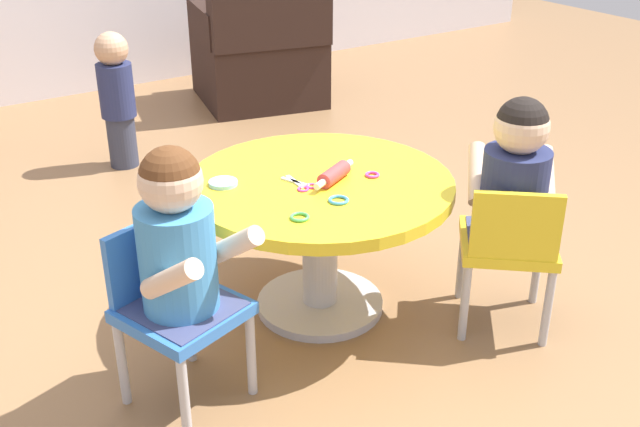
# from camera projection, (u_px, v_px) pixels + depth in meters

# --- Properties ---
(ground_plane) EXTENTS (10.00, 10.00, 0.00)m
(ground_plane) POSITION_uv_depth(u_px,v_px,m) (320.00, 307.00, 2.70)
(ground_plane) COLOR olive
(craft_table) EXTENTS (0.87, 0.87, 0.49)m
(craft_table) POSITION_uv_depth(u_px,v_px,m) (320.00, 212.00, 2.53)
(craft_table) COLOR silver
(craft_table) RESTS_ON ground
(child_chair_left) EXTENTS (0.38, 0.38, 0.54)m
(child_chair_left) POSITION_uv_depth(u_px,v_px,m) (174.00, 305.00, 2.15)
(child_chair_left) COLOR #B7B7BC
(child_chair_left) RESTS_ON ground
(seated_child_left) EXTENTS (0.36, 0.41, 0.51)m
(seated_child_left) POSITION_uv_depth(u_px,v_px,m) (177.00, 238.00, 2.03)
(seated_child_left) COLOR #3F4772
(seated_child_left) RESTS_ON ground
(child_chair_right) EXTENTS (0.42, 0.42, 0.54)m
(child_chair_right) POSITION_uv_depth(u_px,v_px,m) (509.00, 246.00, 2.46)
(child_chair_right) COLOR #B7B7BC
(child_chair_right) RESTS_ON ground
(seated_child_right) EXTENTS (0.43, 0.44, 0.51)m
(seated_child_right) POSITION_uv_depth(u_px,v_px,m) (515.00, 176.00, 2.40)
(seated_child_right) COLOR #3F4772
(seated_child_right) RESTS_ON ground
(armchair_dark) EXTENTS (0.84, 0.86, 0.85)m
(armchair_dark) POSITION_uv_depth(u_px,v_px,m) (260.00, 53.00, 4.66)
(armchair_dark) COLOR black
(armchair_dark) RESTS_ON ground
(toddler_standing) EXTENTS (0.17, 0.17, 0.67)m
(toddler_standing) POSITION_uv_depth(u_px,v_px,m) (117.00, 96.00, 3.70)
(toddler_standing) COLOR #33384C
(toddler_standing) RESTS_ON ground
(rolling_pin) EXTENTS (0.21, 0.12, 0.05)m
(rolling_pin) POSITION_uv_depth(u_px,v_px,m) (334.00, 174.00, 2.46)
(rolling_pin) COLOR #D83F3F
(rolling_pin) RESTS_ON craft_table
(craft_scissors) EXTENTS (0.08, 0.14, 0.01)m
(craft_scissors) POSITION_uv_depth(u_px,v_px,m) (302.00, 185.00, 2.44)
(craft_scissors) COLOR silver
(craft_scissors) RESTS_ON craft_table
(playdough_blob_0) EXTENTS (0.09, 0.09, 0.01)m
(playdough_blob_0) POSITION_uv_depth(u_px,v_px,m) (223.00, 183.00, 2.44)
(playdough_blob_0) COLOR #8CCCF2
(playdough_blob_0) RESTS_ON craft_table
(cookie_cutter_0) EXTENTS (0.05, 0.05, 0.01)m
(cookie_cutter_0) POSITION_uv_depth(u_px,v_px,m) (372.00, 175.00, 2.51)
(cookie_cutter_0) COLOR #D83FA5
(cookie_cutter_0) RESTS_ON craft_table
(cookie_cutter_1) EXTENTS (0.06, 0.06, 0.01)m
(cookie_cutter_1) POSITION_uv_depth(u_px,v_px,m) (339.00, 200.00, 2.33)
(cookie_cutter_1) COLOR #3F99D8
(cookie_cutter_1) RESTS_ON craft_table
(cookie_cutter_2) EXTENTS (0.06, 0.06, 0.01)m
(cookie_cutter_2) POSITION_uv_depth(u_px,v_px,m) (300.00, 217.00, 2.23)
(cookie_cutter_2) COLOR #4CB259
(cookie_cutter_2) RESTS_ON craft_table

